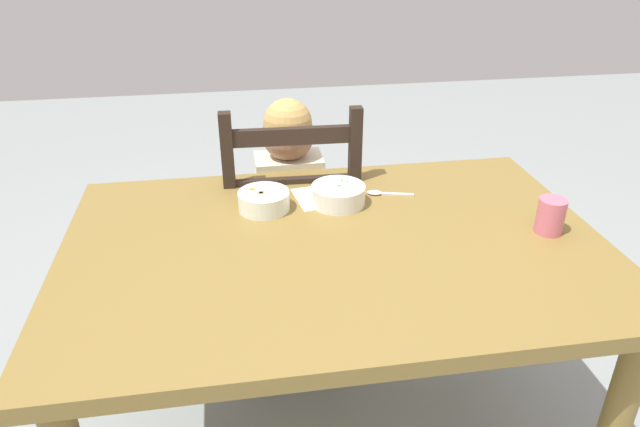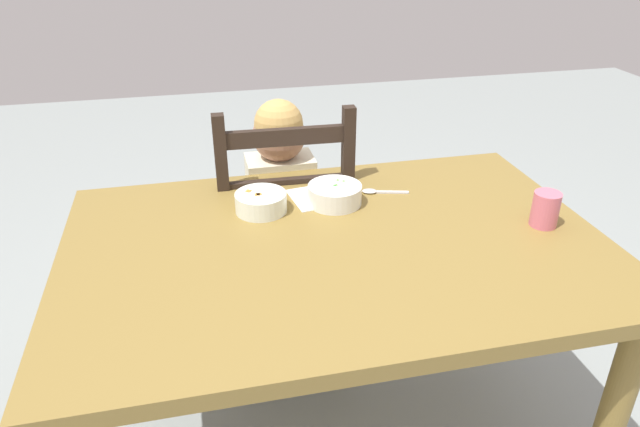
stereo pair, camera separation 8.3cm
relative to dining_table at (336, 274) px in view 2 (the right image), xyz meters
The scene contains 8 objects.
dining_table is the anchor object (origin of this frame).
dining_chair 0.54m from the dining_table, 96.82° to the left, with size 0.43×0.43×0.97m.
child_figure 0.50m from the dining_table, 96.69° to the left, with size 0.32×0.31×0.95m.
bowl_of_peas 0.25m from the dining_table, 77.34° to the left, with size 0.15×0.15×0.06m.
bowl_of_carrots 0.29m from the dining_table, 128.43° to the left, with size 0.14×0.14×0.05m.
spoon 0.32m from the dining_table, 53.32° to the left, with size 0.14×0.05×0.01m.
drinking_cup 0.57m from the dining_table, ahead, with size 0.07×0.07×0.09m, color #CE667C.
paper_napkin 0.27m from the dining_table, 86.35° to the left, with size 0.17×0.15×0.00m, color white.
Camera 2 is at (-0.32, -1.22, 1.48)m, focal length 32.74 mm.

